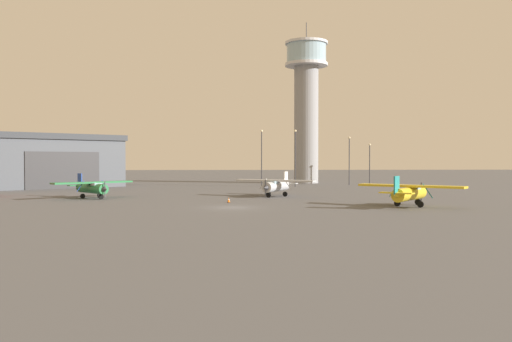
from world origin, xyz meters
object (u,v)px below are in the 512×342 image
at_px(control_tower, 306,99).
at_px(light_post_north, 349,156).
at_px(airplane_green, 92,187).
at_px(light_post_east, 262,153).
at_px(airplane_yellow, 409,192).
at_px(light_post_centre, 370,160).
at_px(light_post_west, 295,153).
at_px(airplane_silver, 276,185).
at_px(traffic_cone_near_left, 229,200).

relative_size(control_tower, light_post_north, 3.59).
distance_m(airplane_green, light_post_east, 36.99).
bearing_deg(airplane_yellow, light_post_centre, 27.78).
distance_m(light_post_west, light_post_centre, 18.11).
height_order(control_tower, airplane_silver, control_tower).
bearing_deg(traffic_cone_near_left, light_post_east, 80.30).
distance_m(airplane_green, airplane_silver, 23.62).
height_order(airplane_silver, light_post_west, light_post_west).
xyz_separation_m(airplane_green, light_post_north, (40.38, 32.12, 4.04)).
relative_size(light_post_west, light_post_north, 1.11).
distance_m(control_tower, traffic_cone_near_left, 54.92).
relative_size(airplane_yellow, airplane_silver, 0.93).
xyz_separation_m(airplane_yellow, light_post_north, (4.77, 46.51, 3.95)).
height_order(light_post_north, light_post_centre, light_post_north).
distance_m(control_tower, light_post_east, 20.29).
bearing_deg(light_post_west, light_post_east, 164.92).
xyz_separation_m(airplane_silver, light_post_centre, (21.67, 33.24, 3.34)).
distance_m(airplane_green, light_post_north, 51.75).
bearing_deg(light_post_centre, airplane_silver, -123.10).
height_order(light_post_east, light_post_centre, light_post_east).
bearing_deg(airplane_green, airplane_silver, 55.38).
bearing_deg(light_post_north, airplane_silver, -119.28).
height_order(airplane_silver, traffic_cone_near_left, airplane_silver).
xyz_separation_m(light_post_east, light_post_centre, (21.84, 7.00, -1.18)).
height_order(light_post_north, traffic_cone_near_left, light_post_north).
bearing_deg(airplane_yellow, traffic_cone_near_left, 109.30).
bearing_deg(light_post_east, airplane_yellow, -73.99).
bearing_deg(light_post_north, control_tower, 125.55).
bearing_deg(airplane_green, light_post_north, 88.85).
relative_size(airplane_silver, light_post_west, 1.01).
bearing_deg(traffic_cone_near_left, airplane_green, 155.31).
height_order(airplane_silver, light_post_east, light_post_east).
xyz_separation_m(airplane_green, airplane_silver, (23.53, 2.07, 0.07)).
bearing_deg(airplane_yellow, light_post_east, 54.71).
bearing_deg(light_post_centre, light_post_east, -162.23).
bearing_deg(airplane_silver, airplane_green, -57.75).
distance_m(control_tower, light_post_north, 16.72).
height_order(light_post_west, traffic_cone_near_left, light_post_west).
height_order(control_tower, light_post_centre, control_tower).
height_order(airplane_silver, light_post_centre, light_post_centre).
distance_m(airplane_silver, light_post_east, 26.63).
xyz_separation_m(control_tower, airplane_yellow, (2.05, -56.05, -15.86)).
relative_size(airplane_yellow, light_post_east, 0.93).
bearing_deg(traffic_cone_near_left, light_post_centre, 57.03).
bearing_deg(light_post_north, light_post_west, -153.94).
bearing_deg(airplane_silver, light_post_north, 177.94).
distance_m(light_post_west, light_post_east, 6.16).
xyz_separation_m(light_post_west, light_post_east, (-5.95, 1.60, 0.02)).
bearing_deg(airplane_green, airplane_yellow, 28.35).
distance_m(airplane_yellow, traffic_cone_near_left, 19.59).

